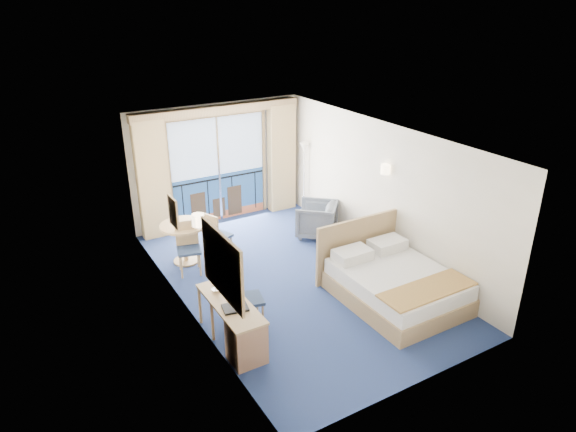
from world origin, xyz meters
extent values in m
plane|color=navy|center=(0.00, 0.00, 0.00)|extent=(6.50, 6.50, 0.00)
cube|color=beige|center=(0.00, 3.26, 1.35)|extent=(4.00, 0.02, 2.70)
cube|color=beige|center=(0.00, -3.26, 1.35)|extent=(4.00, 0.02, 2.70)
cube|color=beige|center=(-2.01, 0.00, 1.35)|extent=(0.02, 6.50, 2.70)
cube|color=beige|center=(2.01, 0.00, 1.35)|extent=(0.02, 6.50, 2.70)
cube|color=white|center=(0.00, 0.00, 2.71)|extent=(4.00, 6.50, 0.02)
cube|color=navy|center=(0.00, 3.22, 0.56)|extent=(2.20, 0.02, 1.08)
cube|color=#ADC4E4|center=(0.00, 3.22, 1.76)|extent=(2.20, 0.02, 1.32)
cube|color=brown|center=(0.00, 3.22, 0.10)|extent=(2.20, 0.02, 0.20)
cube|color=black|center=(0.00, 3.22, 1.00)|extent=(2.20, 0.02, 0.04)
cube|color=tan|center=(0.00, 3.21, 2.46)|extent=(2.36, 0.03, 0.12)
cube|color=tan|center=(-1.15, 3.21, 1.20)|extent=(0.06, 0.03, 2.40)
cube|color=tan|center=(1.15, 3.21, 1.20)|extent=(0.06, 0.03, 2.40)
cube|color=silver|center=(0.00, 3.21, 1.20)|extent=(0.05, 0.02, 2.40)
cube|color=#382819|center=(0.35, 3.21, 0.40)|extent=(0.35, 0.02, 0.70)
cube|color=#382819|center=(-0.55, 3.21, 0.40)|extent=(0.35, 0.02, 0.70)
cube|color=#382819|center=(-0.05, 3.21, 0.30)|extent=(0.30, 0.02, 0.45)
cube|color=black|center=(-0.90, 3.22, 0.55)|extent=(0.02, 0.01, 0.90)
cube|color=black|center=(-0.30, 3.22, 0.55)|extent=(0.03, 0.01, 0.90)
cube|color=black|center=(0.30, 3.22, 0.55)|extent=(0.03, 0.01, 0.90)
cube|color=black|center=(0.90, 3.22, 0.55)|extent=(0.02, 0.01, 0.90)
cube|color=tan|center=(-1.55, 3.07, 1.28)|extent=(0.65, 0.22, 2.55)
cube|color=tan|center=(1.55, 3.07, 1.28)|extent=(0.65, 0.22, 2.55)
cube|color=tan|center=(0.00, 3.10, 2.58)|extent=(3.80, 0.25, 0.18)
cube|color=tan|center=(-1.98, -1.50, 1.55)|extent=(0.04, 1.25, 0.95)
cube|color=silver|center=(-1.95, -1.50, 1.55)|extent=(0.01, 1.12, 0.82)
cube|color=tan|center=(-1.98, 0.45, 1.60)|extent=(0.03, 0.42, 0.52)
cube|color=slate|center=(-1.96, 0.45, 1.60)|extent=(0.01, 0.34, 0.44)
cylinder|color=#FFE2B2|center=(-1.94, -0.60, 1.85)|extent=(0.18, 0.18, 0.18)
cylinder|color=#FFE2B2|center=(1.94, -0.15, 1.85)|extent=(0.18, 0.18, 0.18)
cube|color=tan|center=(1.15, -1.55, 0.16)|extent=(1.67, 2.08, 0.31)
cube|color=white|center=(1.15, -1.55, 0.44)|extent=(1.60, 2.02, 0.26)
cube|color=#B18B45|center=(1.15, -2.23, 0.59)|extent=(1.64, 0.57, 0.03)
cube|color=white|center=(0.75, -0.80, 0.67)|extent=(0.65, 0.42, 0.19)
cube|color=white|center=(1.54, -0.80, 0.67)|extent=(0.65, 0.42, 0.19)
cube|color=tan|center=(1.15, -0.46, 0.57)|extent=(1.82, 0.06, 1.14)
cube|color=#996F51|center=(1.77, -0.19, 0.27)|extent=(0.41, 0.39, 0.54)
cube|color=beige|center=(1.73, -0.19, 0.58)|extent=(0.20, 0.17, 0.08)
imported|color=#474D56|center=(1.42, 1.33, 0.38)|extent=(1.16, 1.16, 0.76)
cylinder|color=silver|center=(1.88, 2.59, 0.02)|extent=(0.24, 0.24, 0.03)
cylinder|color=silver|center=(1.88, 2.59, 0.81)|extent=(0.03, 0.03, 1.62)
cone|color=beige|center=(1.88, 2.59, 1.62)|extent=(0.22, 0.22, 0.19)
cube|color=tan|center=(-1.74, -1.15, 0.67)|extent=(0.51, 1.48, 0.04)
cube|color=#996F51|center=(-1.74, -1.65, 0.33)|extent=(0.48, 0.44, 0.66)
cylinder|color=tan|center=(-1.96, -0.96, 0.33)|extent=(0.05, 0.05, 0.66)
cylinder|color=tan|center=(-1.51, -0.96, 0.33)|extent=(0.05, 0.05, 0.66)
cylinder|color=tan|center=(-1.96, -0.45, 0.33)|extent=(0.05, 0.05, 0.66)
cylinder|color=tan|center=(-1.51, -0.45, 0.33)|extent=(0.05, 0.05, 0.66)
cube|color=#202F4C|center=(-1.32, -0.91, 0.48)|extent=(0.51, 0.51, 0.05)
cube|color=tan|center=(-1.52, -0.86, 0.74)|extent=(0.13, 0.43, 0.51)
cylinder|color=tan|center=(-1.19, -1.11, 0.23)|extent=(0.04, 0.04, 0.46)
cylinder|color=tan|center=(-1.11, -0.77, 0.23)|extent=(0.04, 0.04, 0.46)
cylinder|color=tan|center=(-1.53, -1.04, 0.23)|extent=(0.04, 0.04, 0.46)
cylinder|color=tan|center=(-1.45, -0.70, 0.23)|extent=(0.04, 0.04, 0.46)
cube|color=black|center=(-1.74, -1.33, 0.71)|extent=(0.40, 0.33, 0.03)
cylinder|color=silver|center=(-1.80, -0.76, 0.72)|extent=(0.13, 0.13, 0.02)
cylinder|color=silver|center=(-1.80, -0.76, 0.93)|extent=(0.02, 0.02, 0.43)
cone|color=beige|center=(-1.80, -0.76, 1.15)|extent=(0.12, 0.12, 0.11)
cylinder|color=tan|center=(-1.45, 1.63, 0.78)|extent=(0.89, 0.89, 0.04)
cylinder|color=tan|center=(-1.45, 1.63, 0.39)|extent=(0.09, 0.09, 0.78)
cylinder|color=tan|center=(-1.45, 1.63, 0.02)|extent=(0.49, 0.49, 0.03)
cube|color=#202F4C|center=(-0.83, 1.43, 0.48)|extent=(0.57, 0.57, 0.05)
cube|color=tan|center=(-1.02, 1.35, 0.75)|extent=(0.21, 0.41, 0.52)
cylinder|color=tan|center=(-0.60, 1.34, 0.23)|extent=(0.04, 0.04, 0.46)
cylinder|color=tan|center=(-0.73, 1.66, 0.23)|extent=(0.04, 0.04, 0.46)
cylinder|color=tan|center=(-0.92, 1.20, 0.23)|extent=(0.04, 0.04, 0.46)
cylinder|color=tan|center=(-1.06, 1.53, 0.23)|extent=(0.04, 0.04, 0.46)
cube|color=#202F4C|center=(-1.53, 1.17, 0.47)|extent=(0.51, 0.51, 0.05)
cube|color=tan|center=(-1.48, 1.37, 0.74)|extent=(0.42, 0.14, 0.50)
cylinder|color=tan|center=(-1.74, 1.05, 0.23)|extent=(0.04, 0.04, 0.45)
cylinder|color=tan|center=(-1.41, 0.96, 0.23)|extent=(0.04, 0.04, 0.45)
cylinder|color=tan|center=(-1.65, 1.38, 0.23)|extent=(0.04, 0.04, 0.45)
cylinder|color=tan|center=(-1.32, 1.30, 0.23)|extent=(0.04, 0.04, 0.45)
camera|label=1|loc=(-4.25, -7.08, 4.83)|focal=32.00mm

